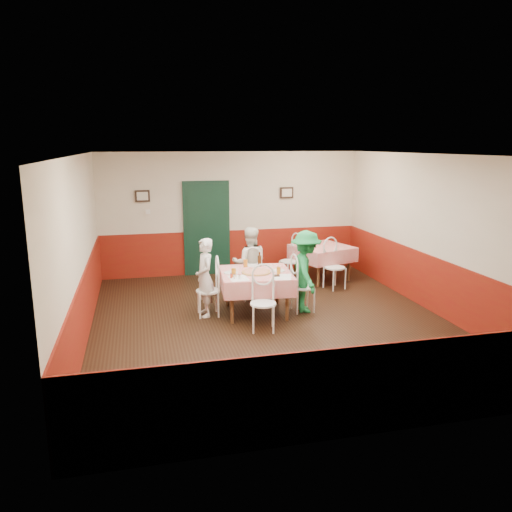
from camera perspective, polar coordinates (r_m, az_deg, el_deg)
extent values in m
plane|color=black|center=(8.58, 1.72, -7.53)|extent=(7.00, 7.00, 0.00)
plane|color=white|center=(8.05, 1.86, 11.51)|extent=(7.00, 7.00, 0.00)
cube|color=beige|center=(11.57, -2.77, 4.90)|extent=(6.00, 0.10, 2.80)
cube|color=beige|center=(5.02, 12.37, -5.81)|extent=(6.00, 0.10, 2.80)
cube|color=beige|center=(7.97, -19.51, 0.63)|extent=(0.10, 7.00, 2.80)
cube|color=beige|center=(9.43, 19.68, 2.39)|extent=(0.10, 7.00, 2.80)
cube|color=maroon|center=(11.71, -2.71, 0.53)|extent=(6.00, 0.03, 1.00)
cube|color=maroon|center=(5.38, 11.83, -14.90)|extent=(6.00, 0.03, 1.00)
cube|color=maroon|center=(8.20, -18.94, -5.53)|extent=(0.03, 7.00, 1.00)
cube|color=maroon|center=(9.62, 19.21, -2.89)|extent=(0.03, 7.00, 1.00)
cube|color=black|center=(11.48, -5.65, 3.03)|extent=(0.96, 0.06, 2.10)
cube|color=black|center=(11.27, -12.85, 6.70)|extent=(0.32, 0.03, 0.26)
cube|color=black|center=(11.78, 3.53, 7.24)|extent=(0.32, 0.03, 0.26)
cube|color=white|center=(11.32, -12.26, 4.96)|extent=(0.10, 0.03, 0.10)
cube|color=red|center=(8.89, 0.00, -4.25)|extent=(1.33, 1.33, 0.77)
cube|color=red|center=(11.20, 7.54, -0.79)|extent=(1.40, 1.40, 0.77)
cylinder|color=#B74723|center=(8.72, 0.02, -1.84)|extent=(0.54, 0.54, 0.03)
cylinder|color=white|center=(8.72, -2.88, -1.93)|extent=(0.27, 0.27, 0.01)
cylinder|color=white|center=(8.86, 2.48, -1.69)|extent=(0.27, 0.27, 0.01)
cylinder|color=white|center=(9.22, -0.36, -1.11)|extent=(0.27, 0.27, 0.01)
cylinder|color=#BF7219|center=(8.47, -2.57, -1.91)|extent=(0.09, 0.09, 0.15)
cylinder|color=#BF7219|center=(8.64, 2.60, -1.68)|extent=(0.07, 0.07, 0.12)
cylinder|color=#BF7219|center=(9.13, -1.21, -0.83)|extent=(0.08, 0.08, 0.14)
cylinder|color=#381C0A|center=(9.19, 0.41, -0.43)|extent=(0.07, 0.07, 0.24)
cylinder|color=silver|center=(8.33, -2.49, -2.35)|extent=(0.04, 0.04, 0.09)
cylinder|color=silver|center=(8.31, -1.91, -2.39)|extent=(0.04, 0.04, 0.09)
cylinder|color=#B23319|center=(8.39, -2.84, -2.26)|extent=(0.04, 0.04, 0.09)
cube|color=white|center=(8.39, -2.02, -2.56)|extent=(0.32, 0.41, 0.00)
cube|color=white|center=(8.48, 3.03, -2.40)|extent=(0.41, 0.47, 0.00)
cube|color=black|center=(8.52, 2.34, -2.25)|extent=(0.12, 0.10, 0.02)
imported|color=gray|center=(8.73, -5.87, -2.47)|extent=(0.39, 0.54, 1.38)
imported|color=gray|center=(9.67, -0.73, -0.83)|extent=(0.77, 0.64, 1.41)
imported|color=gray|center=(8.96, 5.72, -1.78)|extent=(0.67, 1.02, 1.47)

